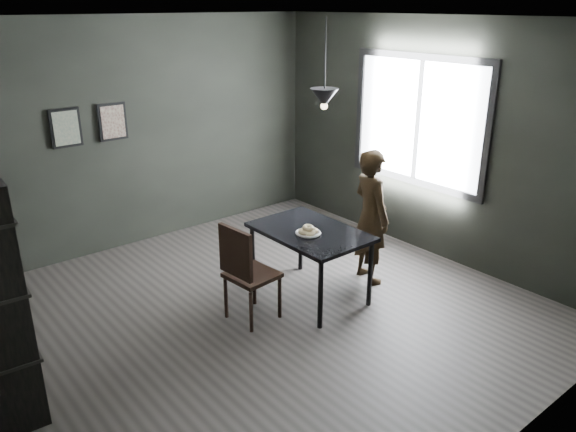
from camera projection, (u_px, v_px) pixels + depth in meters
ground at (264, 314)px, 5.63m from camera, size 5.00×5.00×0.00m
back_wall at (141, 134)px, 6.93m from camera, size 5.00×0.10×2.80m
ceiling at (259, 18)px, 4.63m from camera, size 5.00×5.00×0.02m
window_assembly at (418, 121)px, 6.67m from camera, size 0.04×1.96×1.56m
cafe_table at (310, 237)px, 5.74m from camera, size 0.80×1.20×0.75m
white_plate at (308, 234)px, 5.61m from camera, size 0.23×0.23×0.01m
donut_pile at (308, 230)px, 5.60m from camera, size 0.20×0.20×0.09m
woman at (371, 217)px, 6.08m from camera, size 0.48×0.62×1.50m
wood_chair at (245, 268)px, 5.31m from camera, size 0.47×0.47×1.00m
pendant_lamp at (324, 98)px, 5.47m from camera, size 0.28×0.28×0.86m
framed_print_left at (66, 128)px, 6.30m from camera, size 0.34×0.04×0.44m
framed_print_right at (113, 122)px, 6.63m from camera, size 0.34×0.04×0.44m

